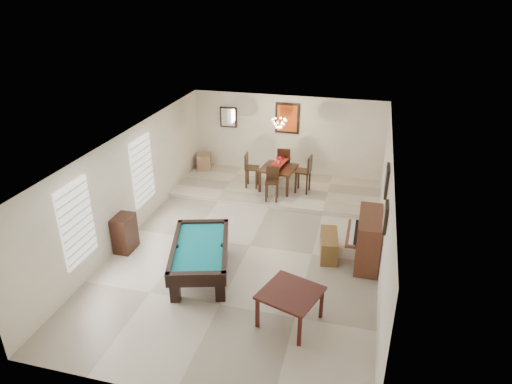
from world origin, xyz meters
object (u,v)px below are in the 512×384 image
at_px(flower_vase, 279,160).
at_px(dining_chair_west, 252,170).
at_px(dining_chair_north, 284,163).
at_px(upright_piano, 362,238).
at_px(piano_bench, 329,245).
at_px(corner_bench, 204,162).
at_px(chandelier, 279,120).
at_px(dining_chair_south, 272,184).
at_px(dining_table, 278,176).
at_px(dining_chair_east, 303,174).
at_px(square_table, 290,307).
at_px(apothecary_chest, 125,233).
at_px(pool_table, 201,261).

distance_m(flower_vase, dining_chair_west, 0.88).
bearing_deg(dining_chair_north, upright_piano, 117.29).
distance_m(piano_bench, corner_bench, 6.05).
relative_size(upright_piano, chandelier, 2.32).
bearing_deg(dining_chair_south, flower_vase, 81.26).
bearing_deg(dining_table, flower_vase, 0.00).
bearing_deg(dining_chair_north, dining_chair_east, 126.91).
height_order(piano_bench, dining_table, dining_table).
height_order(square_table, piano_bench, square_table).
bearing_deg(dining_chair_south, dining_chair_north, 81.31).
bearing_deg(corner_bench, apothecary_chest, -91.46).
height_order(dining_table, dining_chair_east, dining_chair_east).
bearing_deg(dining_chair_east, dining_table, -86.51).
bearing_deg(square_table, dining_table, 104.12).
bearing_deg(piano_bench, chandelier, 120.61).
bearing_deg(dining_chair_south, pool_table, -108.32).
relative_size(square_table, apothecary_chest, 1.14).
height_order(square_table, dining_chair_east, dining_chair_east).
bearing_deg(flower_vase, dining_table, 0.00).
distance_m(dining_table, dining_chair_north, 0.75).
height_order(upright_piano, apothecary_chest, upright_piano).
height_order(dining_chair_north, dining_chair_east, dining_chair_east).
bearing_deg(pool_table, flower_vase, 64.12).
relative_size(dining_chair_west, chandelier, 1.73).
distance_m(pool_table, chandelier, 5.00).
distance_m(square_table, apothecary_chest, 4.46).
relative_size(dining_chair_west, corner_bench, 1.94).
height_order(apothecary_chest, chandelier, chandelier).
bearing_deg(dining_chair_south, dining_table, 81.26).
distance_m(piano_bench, dining_chair_north, 4.23).
distance_m(dining_chair_north, dining_chair_east, 1.05).
xyz_separation_m(dining_table, flower_vase, (0.00, 0.00, 0.51)).
bearing_deg(corner_bench, dining_chair_north, -4.57).
relative_size(square_table, upright_piano, 0.71).
distance_m(piano_bench, dining_chair_east, 3.26).
height_order(flower_vase, dining_chair_west, dining_chair_west).
xyz_separation_m(pool_table, dining_chair_north, (0.76, 5.25, 0.29)).
bearing_deg(dining_chair_south, apothecary_chest, -138.43).
distance_m(dining_chair_west, dining_chair_east, 1.52).
relative_size(pool_table, corner_bench, 4.00).
bearing_deg(upright_piano, dining_chair_north, 123.56).
xyz_separation_m(pool_table, apothecary_chest, (-2.07, 0.52, 0.08)).
xyz_separation_m(dining_chair_east, corner_bench, (-3.42, 0.98, -0.32)).
height_order(apothecary_chest, dining_table, dining_table).
distance_m(apothecary_chest, dining_chair_west, 4.45).
distance_m(dining_table, dining_chair_east, 0.75).
bearing_deg(dining_chair_east, square_table, 12.40).
bearing_deg(corner_bench, dining_table, -19.51).
distance_m(pool_table, corner_bench, 5.80).
bearing_deg(square_table, chandelier, 104.22).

